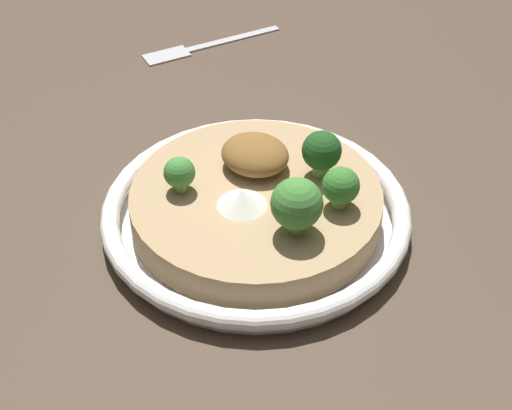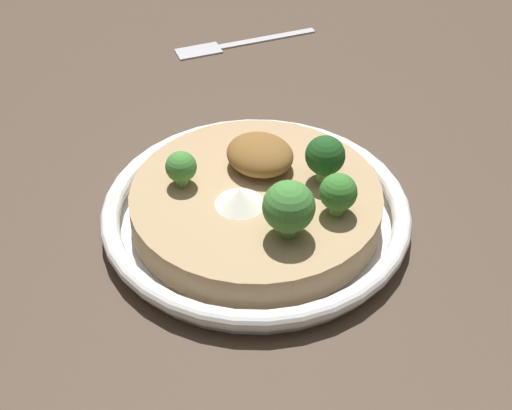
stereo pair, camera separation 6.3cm
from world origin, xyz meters
The scene contains 9 objects.
ground_plane centered at (0.00, 0.00, 0.00)m, with size 6.00×6.00×0.00m, color #47382B.
risotto_bowl centered at (0.00, 0.00, 0.02)m, with size 0.27×0.27×0.04m.
cheese_sprinkle centered at (0.00, 0.02, 0.05)m, with size 0.04×0.04×0.02m.
crispy_onion_garnish centered at (0.02, -0.03, 0.05)m, with size 0.06×0.06×0.03m.
broccoli_front centered at (-0.03, -0.05, 0.06)m, with size 0.03×0.03×0.04m.
broccoli_left centered at (-0.05, 0.02, 0.07)m, with size 0.04×0.04×0.05m.
broccoli_right centered at (0.05, 0.03, 0.06)m, with size 0.03×0.03×0.03m.
broccoli_front_left centered at (-0.07, -0.02, 0.06)m, with size 0.03×0.03×0.04m.
fork_utensil centered at (0.23, -0.22, 0.00)m, with size 0.10×0.16×0.00m.
Camera 2 is at (-0.34, 0.39, 0.46)m, focal length 55.00 mm.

